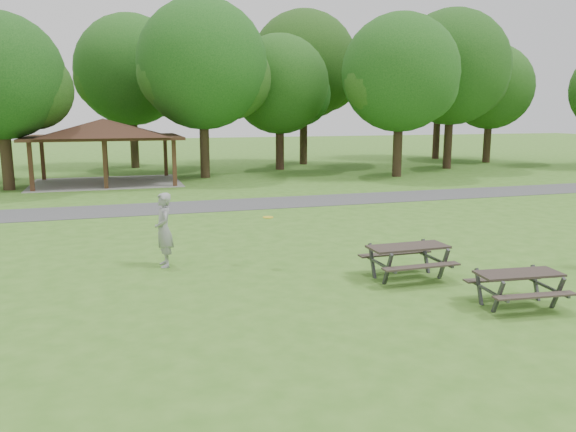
# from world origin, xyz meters

# --- Properties ---
(ground) EXTENTS (160.00, 160.00, 0.00)m
(ground) POSITION_xyz_m (0.00, 0.00, 0.00)
(ground) COLOR #3E7220
(ground) RESTS_ON ground
(asphalt_path) EXTENTS (120.00, 3.20, 0.02)m
(asphalt_path) POSITION_xyz_m (0.00, 14.00, 0.01)
(asphalt_path) COLOR #454648
(asphalt_path) RESTS_ON ground
(pavilion) EXTENTS (8.60, 7.01, 3.76)m
(pavilion) POSITION_xyz_m (-4.00, 24.00, 3.06)
(pavilion) COLOR #392114
(pavilion) RESTS_ON ground
(tree_row_d) EXTENTS (6.93, 6.60, 9.27)m
(tree_row_d) POSITION_xyz_m (-8.92, 22.53, 5.77)
(tree_row_d) COLOR #2F2115
(tree_row_d) RESTS_ON ground
(tree_row_e) EXTENTS (8.40, 8.00, 11.02)m
(tree_row_e) POSITION_xyz_m (2.10, 25.03, 6.78)
(tree_row_e) COLOR #2E2114
(tree_row_e) RESTS_ON ground
(tree_row_f) EXTENTS (7.35, 7.00, 9.55)m
(tree_row_f) POSITION_xyz_m (8.09, 28.53, 5.84)
(tree_row_f) COLOR #301D15
(tree_row_f) RESTS_ON ground
(tree_row_g) EXTENTS (7.77, 7.40, 10.25)m
(tree_row_g) POSITION_xyz_m (14.09, 22.03, 6.33)
(tree_row_g) COLOR black
(tree_row_g) RESTS_ON ground
(tree_row_h) EXTENTS (8.61, 8.20, 11.37)m
(tree_row_h) POSITION_xyz_m (20.10, 25.53, 7.03)
(tree_row_h) COLOR black
(tree_row_h) RESTS_ON ground
(tree_row_i) EXTENTS (7.14, 6.80, 9.52)m
(tree_row_i) POSITION_xyz_m (26.08, 29.03, 5.91)
(tree_row_i) COLOR black
(tree_row_i) RESTS_ON ground
(tree_deep_b) EXTENTS (8.40, 8.00, 11.13)m
(tree_deep_b) POSITION_xyz_m (-1.90, 33.03, 6.89)
(tree_deep_b) COLOR black
(tree_deep_b) RESTS_ON ground
(tree_deep_c) EXTENTS (8.82, 8.40, 11.90)m
(tree_deep_c) POSITION_xyz_m (11.10, 32.03, 7.44)
(tree_deep_c) COLOR black
(tree_deep_c) RESTS_ON ground
(tree_deep_d) EXTENTS (8.40, 8.00, 11.27)m
(tree_deep_d) POSITION_xyz_m (24.10, 33.53, 7.03)
(tree_deep_d) COLOR black
(tree_deep_d) RESTS_ON ground
(picnic_table_middle) EXTENTS (2.03, 1.65, 0.87)m
(picnic_table_middle) POSITION_xyz_m (3.39, 1.54, 0.64)
(picnic_table_middle) COLOR #2E2521
(picnic_table_middle) RESTS_ON ground
(picnic_table_far) EXTENTS (1.95, 1.63, 0.79)m
(picnic_table_far) POSITION_xyz_m (4.63, -1.02, 0.58)
(picnic_table_far) COLOR #2C231F
(picnic_table_far) RESTS_ON ground
(frisbee_in_flight) EXTENTS (0.34, 0.34, 0.02)m
(frisbee_in_flight) POSITION_xyz_m (0.32, 3.62, 1.37)
(frisbee_in_flight) COLOR yellow
(frisbee_in_flight) RESTS_ON ground
(frisbee_thrower) EXTENTS (0.54, 0.77, 2.02)m
(frisbee_thrower) POSITION_xyz_m (-2.35, 4.51, 1.01)
(frisbee_thrower) COLOR gray
(frisbee_thrower) RESTS_ON ground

